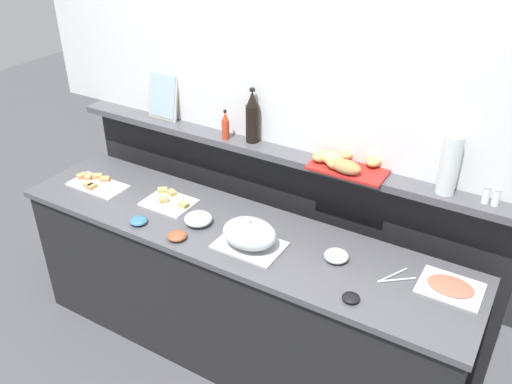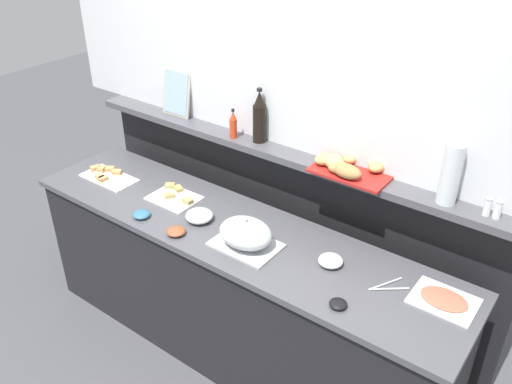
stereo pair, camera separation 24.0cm
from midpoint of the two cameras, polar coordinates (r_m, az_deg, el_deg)
The scene contains 21 objects.
ground_plane at distance 3.81m, azimuth 1.01°, elevation -10.67°, with size 12.00×12.00×0.00m, color #4C4C51.
buffet_counter at distance 3.13m, azimuth -4.50°, elevation -10.73°, with size 2.58×0.61×0.88m.
back_ledge_unit at distance 3.34m, azimuth 0.09°, elevation -3.66°, with size 2.71×0.22×1.20m.
upper_wall_panel at distance 2.85m, azimuth 0.37°, elevation 18.21°, with size 3.31×0.08×1.40m, color silver.
sandwich_platter_front at distance 3.14m, azimuth -11.37°, elevation -1.00°, with size 0.28×0.22×0.04m.
sandwich_platter_rear at distance 3.43m, azimuth -18.59°, elevation 0.81°, with size 0.36×0.18×0.04m.
cold_cuts_platter at distance 2.59m, azimuth 17.45°, elevation -9.70°, with size 0.28×0.21×0.02m.
serving_cloche at distance 2.69m, azimuth -3.26°, elevation -4.61°, with size 0.34×0.24×0.17m.
glass_bowl_large at distance 2.92m, azimuth -8.51°, elevation -2.94°, with size 0.15×0.15×0.06m.
glass_bowl_medium at distance 2.65m, azimuth 5.94°, elevation -6.87°, with size 0.12×0.12×0.05m.
condiment_bowl_dark at distance 2.43m, azimuth 7.22°, elevation -11.17°, with size 0.08×0.08×0.03m, color black.
condiment_bowl_teal at distance 2.99m, azimuth -14.64°, elevation -3.03°, with size 0.10×0.10×0.03m, color teal.
condiment_bowl_cream at distance 2.83m, azimuth -10.82°, elevation -4.65°, with size 0.10×0.10×0.04m, color brown.
serving_tongs at distance 2.58m, azimuth 11.85°, elevation -8.97°, with size 0.15×0.17×0.01m.
hot_sauce_bottle at distance 3.10m, azimuth -5.50°, elevation 6.91°, with size 0.04×0.04×0.18m.
wine_bottle_dark at distance 3.03m, azimuth -2.69°, elevation 7.80°, with size 0.08×0.08×0.32m.
salt_shaker at distance 2.64m, azimuth 20.89°, elevation -0.34°, with size 0.03×0.03×0.09m.
pepper_shaker at distance 2.64m, azimuth 21.81°, elevation -0.59°, with size 0.03×0.03×0.09m.
bread_basket at distance 2.78m, azimuth 7.03°, elevation 3.07°, with size 0.41×0.29×0.08m.
framed_picture at distance 3.41m, azimuth -11.85°, elevation 9.93°, with size 0.21×0.07×0.29m.
water_carafe at distance 2.62m, azimuth 17.43°, elevation 2.70°, with size 0.09×0.09×0.30m, color silver.
Camera 1 is at (1.31, -1.96, 2.50)m, focal length 37.70 mm.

